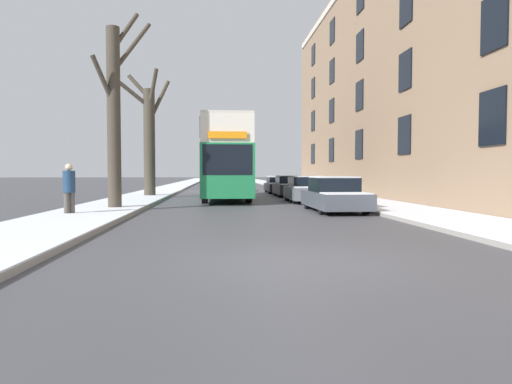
{
  "coord_description": "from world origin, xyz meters",
  "views": [
    {
      "loc": [
        -1.37,
        -7.75,
        1.53
      ],
      "look_at": [
        0.42,
        13.36,
        0.65
      ],
      "focal_mm": 32.0,
      "sensor_mm": 36.0,
      "label": 1
    }
  ],
  "objects_px": {
    "parked_car_3": "(278,185)",
    "oncoming_van": "(213,175)",
    "bare_tree_left_1": "(149,136)",
    "parked_car_1": "(306,190)",
    "parked_car_0": "(334,195)",
    "double_decker_bus": "(226,156)",
    "bare_tree_left_0": "(115,112)",
    "parked_car_2": "(289,187)",
    "pedestrian_left_sidewalk": "(69,188)"
  },
  "relations": [
    {
      "from": "double_decker_bus",
      "to": "parked_car_2",
      "type": "xyz_separation_m",
      "value": [
        4.2,
        3.5,
        -1.87
      ]
    },
    {
      "from": "bare_tree_left_0",
      "to": "bare_tree_left_1",
      "type": "bearing_deg",
      "value": 90.67
    },
    {
      "from": "parked_car_0",
      "to": "pedestrian_left_sidewalk",
      "type": "distance_m",
      "value": 9.91
    },
    {
      "from": "double_decker_bus",
      "to": "parked_car_1",
      "type": "distance_m",
      "value": 5.21
    },
    {
      "from": "bare_tree_left_0",
      "to": "parked_car_0",
      "type": "height_order",
      "value": "bare_tree_left_0"
    },
    {
      "from": "oncoming_van",
      "to": "double_decker_bus",
      "type": "bearing_deg",
      "value": -86.25
    },
    {
      "from": "bare_tree_left_0",
      "to": "parked_car_1",
      "type": "xyz_separation_m",
      "value": [
        8.78,
        4.8,
        -3.35
      ]
    },
    {
      "from": "bare_tree_left_1",
      "to": "parked_car_0",
      "type": "xyz_separation_m",
      "value": [
        8.9,
        -10.92,
        -3.21
      ]
    },
    {
      "from": "parked_car_3",
      "to": "double_decker_bus",
      "type": "bearing_deg",
      "value": -115.85
    },
    {
      "from": "parked_car_1",
      "to": "pedestrian_left_sidewalk",
      "type": "bearing_deg",
      "value": -141.93
    },
    {
      "from": "bare_tree_left_0",
      "to": "parked_car_2",
      "type": "height_order",
      "value": "bare_tree_left_0"
    },
    {
      "from": "bare_tree_left_1",
      "to": "parked_car_0",
      "type": "distance_m",
      "value": 14.44
    },
    {
      "from": "bare_tree_left_0",
      "to": "parked_car_1",
      "type": "relative_size",
      "value": 2.0
    },
    {
      "from": "parked_car_1",
      "to": "parked_car_3",
      "type": "height_order",
      "value": "parked_car_1"
    },
    {
      "from": "double_decker_bus",
      "to": "parked_car_3",
      "type": "height_order",
      "value": "double_decker_bus"
    },
    {
      "from": "parked_car_2",
      "to": "pedestrian_left_sidewalk",
      "type": "height_order",
      "value": "pedestrian_left_sidewalk"
    },
    {
      "from": "double_decker_bus",
      "to": "parked_car_0",
      "type": "height_order",
      "value": "double_decker_bus"
    },
    {
      "from": "parked_car_1",
      "to": "parked_car_2",
      "type": "height_order",
      "value": "parked_car_1"
    },
    {
      "from": "parked_car_2",
      "to": "parked_car_1",
      "type": "bearing_deg",
      "value": -90.0
    },
    {
      "from": "parked_car_0",
      "to": "parked_car_2",
      "type": "relative_size",
      "value": 1.12
    },
    {
      "from": "parked_car_2",
      "to": "pedestrian_left_sidewalk",
      "type": "relative_size",
      "value": 2.2
    },
    {
      "from": "parked_car_0",
      "to": "oncoming_van",
      "type": "bearing_deg",
      "value": 103.5
    },
    {
      "from": "bare_tree_left_1",
      "to": "parked_car_1",
      "type": "xyz_separation_m",
      "value": [
        8.9,
        -5.12,
        -3.21
      ]
    },
    {
      "from": "parked_car_2",
      "to": "pedestrian_left_sidewalk",
      "type": "bearing_deg",
      "value": -125.63
    },
    {
      "from": "double_decker_bus",
      "to": "oncoming_van",
      "type": "distance_m",
      "value": 12.79
    },
    {
      "from": "bare_tree_left_0",
      "to": "parked_car_1",
      "type": "distance_m",
      "value": 10.56
    },
    {
      "from": "parked_car_1",
      "to": "oncoming_van",
      "type": "relative_size",
      "value": 0.77
    },
    {
      "from": "parked_car_2",
      "to": "bare_tree_left_0",
      "type": "bearing_deg",
      "value": -129.22
    },
    {
      "from": "parked_car_0",
      "to": "oncoming_van",
      "type": "xyz_separation_m",
      "value": [
        -5.03,
        20.96,
        0.69
      ]
    },
    {
      "from": "parked_car_3",
      "to": "oncoming_van",
      "type": "relative_size",
      "value": 0.82
    },
    {
      "from": "oncoming_van",
      "to": "pedestrian_left_sidewalk",
      "type": "relative_size",
      "value": 2.87
    },
    {
      "from": "bare_tree_left_0",
      "to": "oncoming_van",
      "type": "height_order",
      "value": "bare_tree_left_0"
    },
    {
      "from": "parked_car_3",
      "to": "bare_tree_left_0",
      "type": "bearing_deg",
      "value": -118.87
    },
    {
      "from": "bare_tree_left_1",
      "to": "double_decker_bus",
      "type": "distance_m",
      "value": 5.57
    },
    {
      "from": "double_decker_bus",
      "to": "parked_car_0",
      "type": "relative_size",
      "value": 2.22
    },
    {
      "from": "parked_car_0",
      "to": "parked_car_1",
      "type": "height_order",
      "value": "parked_car_0"
    },
    {
      "from": "parked_car_2",
      "to": "double_decker_bus",
      "type": "bearing_deg",
      "value": -140.21
    },
    {
      "from": "bare_tree_left_1",
      "to": "parked_car_1",
      "type": "bearing_deg",
      "value": -29.94
    },
    {
      "from": "bare_tree_left_1",
      "to": "parked_car_2",
      "type": "height_order",
      "value": "bare_tree_left_1"
    },
    {
      "from": "double_decker_bus",
      "to": "pedestrian_left_sidewalk",
      "type": "xyz_separation_m",
      "value": [
        -5.53,
        -10.08,
        -1.5
      ]
    },
    {
      "from": "bare_tree_left_0",
      "to": "double_decker_bus",
      "type": "height_order",
      "value": "bare_tree_left_0"
    },
    {
      "from": "bare_tree_left_1",
      "to": "parked_car_1",
      "type": "height_order",
      "value": "bare_tree_left_1"
    },
    {
      "from": "bare_tree_left_0",
      "to": "parked_car_0",
      "type": "bearing_deg",
      "value": -6.42
    },
    {
      "from": "double_decker_bus",
      "to": "oncoming_van",
      "type": "relative_size",
      "value": 1.9
    },
    {
      "from": "bare_tree_left_1",
      "to": "parked_car_2",
      "type": "relative_size",
      "value": 1.92
    },
    {
      "from": "double_decker_bus",
      "to": "parked_car_3",
      "type": "distance_m",
      "value": 9.81
    },
    {
      "from": "parked_car_2",
      "to": "pedestrian_left_sidewalk",
      "type": "xyz_separation_m",
      "value": [
        -9.73,
        -13.58,
        0.38
      ]
    },
    {
      "from": "pedestrian_left_sidewalk",
      "to": "parked_car_2",
      "type": "bearing_deg",
      "value": 10.65
    },
    {
      "from": "parked_car_2",
      "to": "oncoming_van",
      "type": "xyz_separation_m",
      "value": [
        -5.03,
        9.21,
        0.7
      ]
    },
    {
      "from": "bare_tree_left_0",
      "to": "bare_tree_left_1",
      "type": "relative_size",
      "value": 1.05
    }
  ]
}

